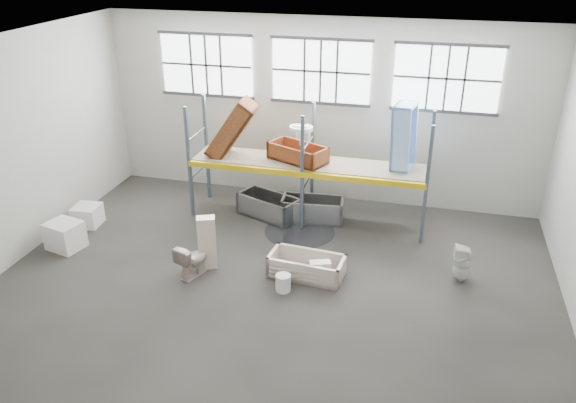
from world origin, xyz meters
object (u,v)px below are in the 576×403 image
(toilet_beige, at_px, (192,260))
(rust_tub_flat, at_px, (298,153))
(blue_tub_upright, at_px, (404,137))
(cistern_tall, at_px, (207,243))
(steel_tub_right, at_px, (312,209))
(steel_tub_left, at_px, (269,206))
(carton_near, at_px, (65,235))
(toilet_white, at_px, (462,263))
(bathtub_beige, at_px, (307,266))
(bucket, at_px, (283,283))

(toilet_beige, height_order, rust_tub_flat, rust_tub_flat)
(toilet_beige, xyz_separation_m, blue_tub_upright, (4.16, 3.57, 2.00))
(cistern_tall, bearing_deg, steel_tub_right, 36.55)
(steel_tub_left, xyz_separation_m, carton_near, (-4.25, -2.84, 0.04))
(steel_tub_left, relative_size, blue_tub_upright, 0.99)
(toilet_beige, height_order, toilet_white, toilet_white)
(steel_tub_left, relative_size, carton_near, 2.08)
(toilet_white, height_order, rust_tub_flat, rust_tub_flat)
(carton_near, bearing_deg, cistern_tall, 0.67)
(bathtub_beige, xyz_separation_m, bucket, (-0.35, -0.70, -0.05))
(toilet_beige, relative_size, blue_tub_upright, 0.48)
(cistern_tall, height_order, toilet_white, cistern_tall)
(toilet_white, bearing_deg, cistern_tall, -87.01)
(carton_near, bearing_deg, rust_tub_flat, 31.04)
(toilet_white, bearing_deg, carton_near, -90.20)
(blue_tub_upright, relative_size, carton_near, 2.11)
(toilet_beige, relative_size, toilet_white, 0.92)
(steel_tub_left, xyz_separation_m, blue_tub_upright, (3.35, 0.37, 2.10))
(blue_tub_upright, height_order, bucket, blue_tub_upright)
(bathtub_beige, xyz_separation_m, toilet_white, (3.30, 0.65, 0.18))
(bathtub_beige, distance_m, blue_tub_upright, 4.05)
(rust_tub_flat, bearing_deg, bucket, -81.27)
(rust_tub_flat, relative_size, blue_tub_upright, 0.92)
(rust_tub_flat, xyz_separation_m, carton_near, (-5.00, -3.01, -1.49))
(bucket, relative_size, carton_near, 0.49)
(rust_tub_flat, xyz_separation_m, blue_tub_upright, (2.60, 0.20, 0.57))
(toilet_beige, height_order, steel_tub_right, toilet_beige)
(toilet_beige, bearing_deg, rust_tub_flat, -94.46)
(toilet_white, height_order, bucket, toilet_white)
(toilet_white, distance_m, bucket, 3.90)
(steel_tub_left, distance_m, rust_tub_flat, 1.71)
(toilet_beige, distance_m, steel_tub_right, 3.87)
(carton_near, bearing_deg, toilet_beige, -6.02)
(toilet_beige, distance_m, blue_tub_upright, 5.84)
(toilet_beige, relative_size, bucket, 2.06)
(steel_tub_right, height_order, carton_near, carton_near)
(toilet_beige, xyz_separation_m, carton_near, (-3.45, 0.36, -0.06))
(toilet_white, height_order, blue_tub_upright, blue_tub_upright)
(bathtub_beige, xyz_separation_m, steel_tub_right, (-0.46, 2.72, 0.05))
(bathtub_beige, relative_size, blue_tub_upright, 1.00)
(cistern_tall, distance_m, steel_tub_left, 2.88)
(bucket, bearing_deg, cistern_tall, 165.22)
(blue_tub_upright, bearing_deg, toilet_beige, -139.32)
(steel_tub_left, bearing_deg, rust_tub_flat, 13.07)
(blue_tub_upright, relative_size, bucket, 4.32)
(cistern_tall, height_order, steel_tub_right, cistern_tall)
(toilet_white, relative_size, rust_tub_flat, 0.56)
(bucket, bearing_deg, rust_tub_flat, 98.73)
(toilet_beige, relative_size, steel_tub_right, 0.48)
(steel_tub_right, bearing_deg, carton_near, -151.33)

